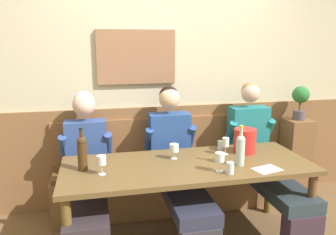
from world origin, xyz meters
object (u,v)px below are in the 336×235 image
Objects in this scene: wine_bottle_amber_mid at (240,149)px; water_tumbler_center at (221,145)px; person_right_seat at (86,170)px; wine_glass_right_end at (226,143)px; wine_glass_center_rear at (102,161)px; potted_plant at (300,99)px; dining_table at (187,173)px; wine_glass_mid_left at (174,149)px; wall_bench at (170,182)px; water_tumbler_left at (230,168)px; wine_bottle_clear_water at (82,152)px; person_center_right_seat at (177,162)px; person_center_left_seat at (262,156)px; ice_bucket at (245,141)px; wine_glass_by_bottle at (220,158)px.

wine_bottle_amber_mid is 3.93× the size of water_tumbler_center.
wine_bottle_amber_mid is at bearing -19.33° from person_right_seat.
wine_glass_right_end is at bearing 92.68° from wine_bottle_amber_mid.
potted_plant is at bearing 19.59° from wine_glass_center_rear.
dining_table is at bearing 7.08° from wine_glass_center_rear.
wine_glass_mid_left is 1.55× the size of water_tumbler_center.
wall_bench is 0.75m from dining_table.
dining_table is 13.68× the size of wine_glass_center_rear.
wall_bench reaches higher than water_tumbler_left.
wine_bottle_clear_water is 2.23× the size of wine_glass_right_end.
water_tumbler_center is at bearing -4.53° from person_center_right_seat.
person_center_left_seat reaches higher than wine_glass_right_end.
person_right_seat reaches higher than ice_bucket.
wine_glass_by_bottle is at bearing 135.61° from water_tumbler_left.
wine_glass_by_bottle is (-0.40, -0.39, -0.00)m from ice_bucket.
wine_bottle_amber_mid is 3.66× the size of water_tumbler_left.
ice_bucket is at bearing 11.22° from wine_glass_center_rear.
person_right_seat reaches higher than potted_plant.
person_right_seat is 0.82m from person_center_right_seat.
person_right_seat is 1.44m from ice_bucket.
wine_glass_right_end is (0.39, -0.51, 0.56)m from wall_bench.
wine_glass_right_end is at bearing 11.98° from wine_glass_center_rear.
water_tumbler_center is 1.20m from potted_plant.
potted_plant is (1.29, 0.91, 0.26)m from wine_glass_by_bottle.
person_center_left_seat is 3.50× the size of potted_plant.
person_center_left_seat is 0.88m from potted_plant.
dining_table is 13.27× the size of wine_glass_right_end.
person_center_right_seat is 0.99× the size of person_center_left_seat.
wine_bottle_amber_mid is 2.20× the size of wine_glass_by_bottle.
water_tumbler_left is at bearing -141.49° from potted_plant.
wine_bottle_clear_water is 1.27m from water_tumbler_center.
ice_bucket is 2.37× the size of water_tumbler_left.
wine_glass_center_rear is (-0.90, 0.14, -0.00)m from wine_glass_by_bottle.
wine_glass_mid_left is 1.68m from potted_plant.
person_center_right_seat reaches higher than water_tumbler_left.
water_tumbler_left is at bearing -107.63° from wine_glass_right_end.
person_center_left_seat is (0.86, -0.01, -0.01)m from person_center_right_seat.
water_tumbler_center is at bearing -159.27° from potted_plant.
water_tumbler_left is at bearing -74.76° from wall_bench.
wall_bench is at bearing 80.91° from wine_glass_mid_left.
person_right_seat is 9.59× the size of wine_glass_mid_left.
ice_bucket is 0.57m from water_tumbler_left.
wine_glass_right_end is at bearing -7.27° from person_right_seat.
person_center_left_seat reaches higher than wine_bottle_clear_water.
wine_glass_mid_left is (-0.49, 0.27, -0.05)m from wine_bottle_amber_mid.
water_tumbler_center is (-0.00, 0.41, -0.10)m from wine_bottle_amber_mid.
person_center_left_seat is 0.87m from wine_glass_by_bottle.
wine_glass_center_rear is (-1.09, -0.23, 0.00)m from wine_glass_right_end.
wine_glass_by_bottle is at bearing -49.13° from dining_table.
person_center_right_seat is 8.48× the size of wine_glass_by_bottle.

